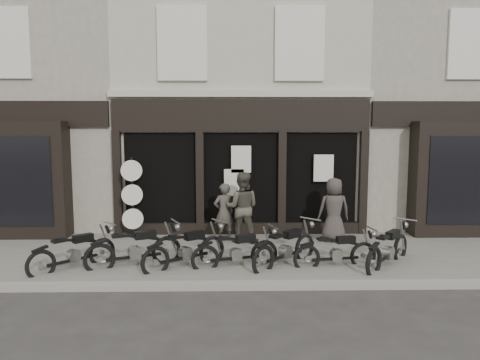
{
  "coord_description": "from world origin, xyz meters",
  "views": [
    {
      "loc": [
        -0.27,
        -10.12,
        3.23
      ],
      "look_at": [
        -0.05,
        1.6,
        1.81
      ],
      "focal_mm": 35.0,
      "sensor_mm": 36.0,
      "label": 1
    }
  ],
  "objects_px": {
    "motorcycle_5": "(336,254)",
    "man_left": "(224,212)",
    "man_centre": "(242,207)",
    "motorcycle_4": "(286,251)",
    "motorcycle_2": "(186,253)",
    "advert_sign_post": "(133,201)",
    "motorcycle_6": "(388,252)",
    "motorcycle_0": "(74,255)",
    "motorcycle_3": "(236,254)",
    "motorcycle_1": "(135,252)",
    "man_right": "(334,210)"
  },
  "relations": [
    {
      "from": "motorcycle_5",
      "to": "man_left",
      "type": "distance_m",
      "value": 3.38
    },
    {
      "from": "man_centre",
      "to": "motorcycle_4",
      "type": "bearing_deg",
      "value": 123.76
    },
    {
      "from": "motorcycle_5",
      "to": "motorcycle_2",
      "type": "bearing_deg",
      "value": 169.66
    },
    {
      "from": "motorcycle_2",
      "to": "advert_sign_post",
      "type": "distance_m",
      "value": 3.1
    },
    {
      "from": "motorcycle_6",
      "to": "man_centre",
      "type": "distance_m",
      "value": 3.84
    },
    {
      "from": "motorcycle_0",
      "to": "motorcycle_4",
      "type": "distance_m",
      "value": 4.64
    },
    {
      "from": "motorcycle_3",
      "to": "motorcycle_4",
      "type": "distance_m",
      "value": 1.11
    },
    {
      "from": "motorcycle_3",
      "to": "motorcycle_5",
      "type": "height_order",
      "value": "motorcycle_3"
    },
    {
      "from": "motorcycle_4",
      "to": "advert_sign_post",
      "type": "height_order",
      "value": "advert_sign_post"
    },
    {
      "from": "man_left",
      "to": "motorcycle_1",
      "type": "bearing_deg",
      "value": 23.49
    },
    {
      "from": "motorcycle_4",
      "to": "motorcycle_5",
      "type": "bearing_deg",
      "value": -52.7
    },
    {
      "from": "man_left",
      "to": "motorcycle_0",
      "type": "bearing_deg",
      "value": 11.21
    },
    {
      "from": "motorcycle_6",
      "to": "man_left",
      "type": "distance_m",
      "value": 4.29
    },
    {
      "from": "motorcycle_2",
      "to": "motorcycle_6",
      "type": "distance_m",
      "value": 4.49
    },
    {
      "from": "motorcycle_1",
      "to": "motorcycle_6",
      "type": "relative_size",
      "value": 1.16
    },
    {
      "from": "man_left",
      "to": "advert_sign_post",
      "type": "xyz_separation_m",
      "value": [
        -2.48,
        0.37,
        0.24
      ]
    },
    {
      "from": "motorcycle_5",
      "to": "advert_sign_post",
      "type": "xyz_separation_m",
      "value": [
        -5.0,
        2.56,
        0.77
      ]
    },
    {
      "from": "motorcycle_0",
      "to": "motorcycle_6",
      "type": "bearing_deg",
      "value": -44.12
    },
    {
      "from": "motorcycle_2",
      "to": "motorcycle_5",
      "type": "bearing_deg",
      "value": -38.67
    },
    {
      "from": "man_right",
      "to": "motorcycle_1",
      "type": "bearing_deg",
      "value": 19.92
    },
    {
      "from": "motorcycle_3",
      "to": "man_right",
      "type": "height_order",
      "value": "man_right"
    },
    {
      "from": "motorcycle_6",
      "to": "man_left",
      "type": "bearing_deg",
      "value": 100.86
    },
    {
      "from": "man_left",
      "to": "advert_sign_post",
      "type": "relative_size",
      "value": 0.67
    },
    {
      "from": "motorcycle_0",
      "to": "motorcycle_1",
      "type": "relative_size",
      "value": 0.79
    },
    {
      "from": "motorcycle_5",
      "to": "motorcycle_6",
      "type": "distance_m",
      "value": 1.17
    },
    {
      "from": "motorcycle_1",
      "to": "motorcycle_2",
      "type": "bearing_deg",
      "value": -27.17
    },
    {
      "from": "motorcycle_3",
      "to": "man_centre",
      "type": "bearing_deg",
      "value": 68.27
    },
    {
      "from": "motorcycle_6",
      "to": "man_left",
      "type": "relative_size",
      "value": 1.12
    },
    {
      "from": "motorcycle_0",
      "to": "motorcycle_4",
      "type": "bearing_deg",
      "value": -42.42
    },
    {
      "from": "man_centre",
      "to": "motorcycle_2",
      "type": "bearing_deg",
      "value": 64.91
    },
    {
      "from": "motorcycle_0",
      "to": "motorcycle_2",
      "type": "xyz_separation_m",
      "value": [
        2.42,
        0.09,
        0.02
      ]
    },
    {
      "from": "man_left",
      "to": "advert_sign_post",
      "type": "bearing_deg",
      "value": -31.88
    },
    {
      "from": "motorcycle_4",
      "to": "man_centre",
      "type": "bearing_deg",
      "value": 71.48
    },
    {
      "from": "motorcycle_4",
      "to": "man_centre",
      "type": "xyz_separation_m",
      "value": [
        -0.94,
        1.9,
        0.64
      ]
    },
    {
      "from": "motorcycle_4",
      "to": "motorcycle_3",
      "type": "bearing_deg",
      "value": 141.01
    },
    {
      "from": "motorcycle_3",
      "to": "advert_sign_post",
      "type": "bearing_deg",
      "value": 121.0
    },
    {
      "from": "man_left",
      "to": "man_centre",
      "type": "bearing_deg",
      "value": 141.32
    },
    {
      "from": "motorcycle_5",
      "to": "advert_sign_post",
      "type": "bearing_deg",
      "value": 143.53
    },
    {
      "from": "man_centre",
      "to": "advert_sign_post",
      "type": "xyz_separation_m",
      "value": [
        -2.96,
        0.5,
        0.08
      ]
    },
    {
      "from": "man_right",
      "to": "motorcycle_0",
      "type": "bearing_deg",
      "value": 16.91
    },
    {
      "from": "motorcycle_1",
      "to": "man_left",
      "type": "bearing_deg",
      "value": 23.08
    },
    {
      "from": "motorcycle_3",
      "to": "motorcycle_6",
      "type": "xyz_separation_m",
      "value": [
        3.37,
        -0.0,
        0.02
      ]
    },
    {
      "from": "motorcycle_0",
      "to": "motorcycle_5",
      "type": "xyz_separation_m",
      "value": [
        5.75,
        0.04,
        -0.02
      ]
    },
    {
      "from": "motorcycle_3",
      "to": "motorcycle_4",
      "type": "height_order",
      "value": "motorcycle_4"
    },
    {
      "from": "motorcycle_2",
      "to": "advert_sign_post",
      "type": "relative_size",
      "value": 0.78
    },
    {
      "from": "motorcycle_1",
      "to": "advert_sign_post",
      "type": "height_order",
      "value": "advert_sign_post"
    },
    {
      "from": "motorcycle_3",
      "to": "motorcycle_4",
      "type": "bearing_deg",
      "value": -11.24
    },
    {
      "from": "motorcycle_1",
      "to": "man_centre",
      "type": "relative_size",
      "value": 1.09
    },
    {
      "from": "motorcycle_4",
      "to": "motorcycle_5",
      "type": "relative_size",
      "value": 0.88
    },
    {
      "from": "motorcycle_6",
      "to": "man_right",
      "type": "bearing_deg",
      "value": 61.74
    }
  ]
}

